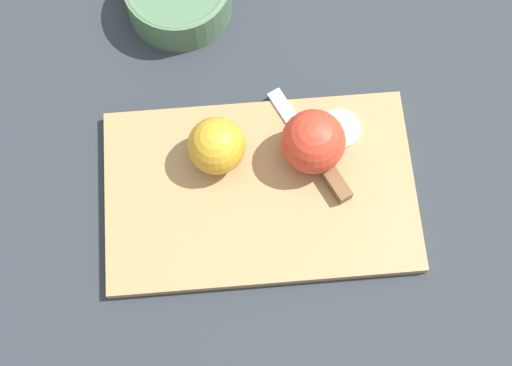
# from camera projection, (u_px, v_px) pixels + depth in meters

# --- Properties ---
(ground_plane) EXTENTS (4.00, 4.00, 0.00)m
(ground_plane) POSITION_uv_depth(u_px,v_px,m) (256.00, 193.00, 0.83)
(ground_plane) COLOR #282D33
(cutting_board) EXTENTS (0.38, 0.25, 0.02)m
(cutting_board) POSITION_uv_depth(u_px,v_px,m) (256.00, 191.00, 0.82)
(cutting_board) COLOR #A37A4C
(cutting_board) RESTS_ON ground_plane
(apple_half_left) EXTENTS (0.07, 0.07, 0.07)m
(apple_half_left) POSITION_uv_depth(u_px,v_px,m) (212.00, 146.00, 0.80)
(apple_half_left) COLOR gold
(apple_half_left) RESTS_ON cutting_board
(apple_half_right) EXTENTS (0.07, 0.07, 0.07)m
(apple_half_right) POSITION_uv_depth(u_px,v_px,m) (309.00, 141.00, 0.79)
(apple_half_right) COLOR red
(apple_half_right) RESTS_ON cutting_board
(knife) EXTENTS (0.10, 0.15, 0.02)m
(knife) POSITION_uv_depth(u_px,v_px,m) (319.00, 165.00, 0.82)
(knife) COLOR silver
(knife) RESTS_ON cutting_board
(apple_slice) EXTENTS (0.05, 0.05, 0.01)m
(apple_slice) POSITION_uv_depth(u_px,v_px,m) (336.00, 129.00, 0.84)
(apple_slice) COLOR beige
(apple_slice) RESTS_ON cutting_board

